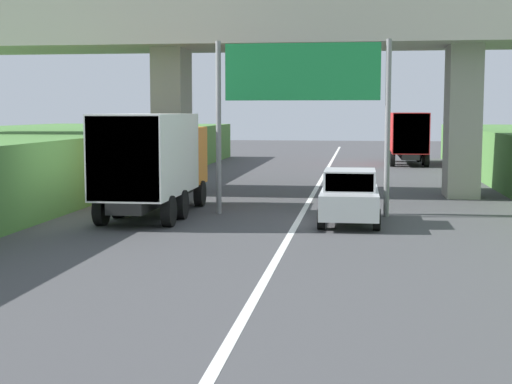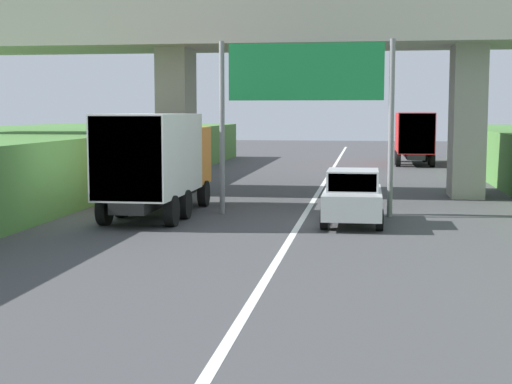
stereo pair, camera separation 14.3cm
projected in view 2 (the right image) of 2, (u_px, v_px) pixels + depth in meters
lane_centre_stripe at (301, 221)px, 24.40m from camera, size 0.20×103.98×0.01m
overpass_bridge at (318, 42)px, 31.59m from camera, size 40.00×4.80×8.39m
overhead_highway_sign at (305, 85)px, 25.35m from camera, size 5.88×0.18×5.89m
truck_red at (414, 135)px, 50.41m from camera, size 2.44×7.30×3.44m
truck_orange at (157, 159)px, 25.45m from camera, size 2.44×7.30×3.44m
car_silver at (353, 197)px, 23.70m from camera, size 1.86×4.10×1.72m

